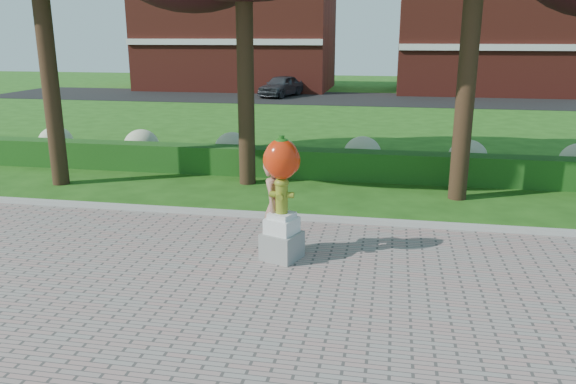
# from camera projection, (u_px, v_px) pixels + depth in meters

# --- Properties ---
(ground) EXTENTS (100.00, 100.00, 0.00)m
(ground) POSITION_uv_depth(u_px,v_px,m) (273.00, 278.00, 9.37)
(ground) COLOR #204F13
(ground) RESTS_ON ground
(curb) EXTENTS (40.00, 0.18, 0.15)m
(curb) POSITION_uv_depth(u_px,v_px,m) (302.00, 218.00, 12.19)
(curb) COLOR #ADADA5
(curb) RESTS_ON ground
(lawn_hedge) EXTENTS (24.00, 0.70, 0.80)m
(lawn_hedge) POSITION_uv_depth(u_px,v_px,m) (325.00, 164.00, 15.89)
(lawn_hedge) COLOR #184A15
(lawn_hedge) RESTS_ON ground
(hydrangea_row) EXTENTS (20.10, 1.10, 0.99)m
(hydrangea_row) POSITION_uv_depth(u_px,v_px,m) (348.00, 152.00, 16.69)
(hydrangea_row) COLOR #B0BD90
(hydrangea_row) RESTS_ON ground
(street) EXTENTS (50.00, 8.00, 0.02)m
(street) POSITION_uv_depth(u_px,v_px,m) (365.00, 99.00, 35.88)
(street) COLOR black
(street) RESTS_ON ground
(building_left) EXTENTS (14.00, 8.00, 7.00)m
(building_left) POSITION_uv_depth(u_px,v_px,m) (238.00, 41.00, 42.39)
(building_left) COLOR maroon
(building_left) RESTS_ON ground
(building_right) EXTENTS (12.00, 8.00, 6.40)m
(building_right) POSITION_uv_depth(u_px,v_px,m) (486.00, 46.00, 39.28)
(building_right) COLOR maroon
(building_right) RESTS_ON ground
(hydrant_sculpture) EXTENTS (0.78, 0.78, 2.23)m
(hydrant_sculpture) POSITION_uv_depth(u_px,v_px,m) (282.00, 195.00, 9.78)
(hydrant_sculpture) COLOR gray
(hydrant_sculpture) RESTS_ON walkway
(woman) EXTENTS (0.50, 0.69, 1.77)m
(woman) POSITION_uv_depth(u_px,v_px,m) (275.00, 207.00, 10.10)
(woman) COLOR tan
(woman) RESTS_ON walkway
(parked_car) EXTENTS (2.74, 4.38, 1.39)m
(parked_car) POSITION_uv_depth(u_px,v_px,m) (281.00, 86.00, 37.07)
(parked_car) COLOR #393A3F
(parked_car) RESTS_ON street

